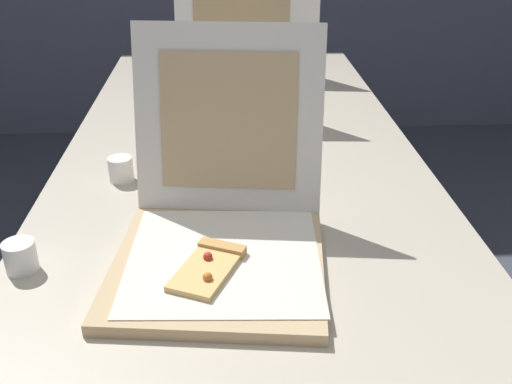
{
  "coord_description": "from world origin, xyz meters",
  "views": [
    {
      "loc": [
        -0.04,
        -0.56,
        1.32
      ],
      "look_at": [
        0.02,
        0.46,
        0.78
      ],
      "focal_mm": 41.32,
      "sensor_mm": 36.0,
      "label": 1
    }
  ],
  "objects_px": {
    "pizza_box_middle": "(241,118)",
    "table": "(243,198)",
    "pizza_box_back": "(264,71)",
    "pizza_box_front": "(221,231)",
    "cup_white_near_left": "(20,257)",
    "cup_white_mid": "(121,169)"
  },
  "relations": [
    {
      "from": "pizza_box_back",
      "to": "cup_white_mid",
      "type": "distance_m",
      "value": 0.78
    },
    {
      "from": "pizza_box_back",
      "to": "cup_white_mid",
      "type": "relative_size",
      "value": 7.78
    },
    {
      "from": "table",
      "to": "cup_white_near_left",
      "type": "distance_m",
      "value": 0.52
    },
    {
      "from": "pizza_box_front",
      "to": "cup_white_mid",
      "type": "bearing_deg",
      "value": 131.16
    },
    {
      "from": "pizza_box_middle",
      "to": "pizza_box_back",
      "type": "xyz_separation_m",
      "value": [
        0.09,
        0.44,
        -0.0
      ]
    },
    {
      "from": "pizza_box_front",
      "to": "pizza_box_middle",
      "type": "bearing_deg",
      "value": 91.16
    },
    {
      "from": "pizza_box_middle",
      "to": "pizza_box_back",
      "type": "distance_m",
      "value": 0.45
    },
    {
      "from": "table",
      "to": "cup_white_near_left",
      "type": "xyz_separation_m",
      "value": [
        -0.4,
        -0.33,
        0.07
      ]
    },
    {
      "from": "table",
      "to": "pizza_box_middle",
      "type": "xyz_separation_m",
      "value": [
        0.0,
        0.26,
        0.1
      ]
    },
    {
      "from": "pizza_box_back",
      "to": "pizza_box_middle",
      "type": "bearing_deg",
      "value": -95.22
    },
    {
      "from": "pizza_box_back",
      "to": "pizza_box_front",
      "type": "bearing_deg",
      "value": -91.66
    },
    {
      "from": "pizza_box_middle",
      "to": "table",
      "type": "bearing_deg",
      "value": -87.04
    },
    {
      "from": "pizza_box_middle",
      "to": "cup_white_mid",
      "type": "distance_m",
      "value": 0.37
    },
    {
      "from": "pizza_box_back",
      "to": "cup_white_near_left",
      "type": "xyz_separation_m",
      "value": [
        -0.49,
        -1.04,
        -0.03
      ]
    },
    {
      "from": "pizza_box_front",
      "to": "pizza_box_middle",
      "type": "xyz_separation_m",
      "value": [
        0.05,
        0.57,
        0.0
      ]
    },
    {
      "from": "pizza_box_middle",
      "to": "pizza_box_front",
      "type": "bearing_deg",
      "value": -91.7
    },
    {
      "from": "pizza_box_front",
      "to": "cup_white_mid",
      "type": "distance_m",
      "value": 0.4
    },
    {
      "from": "pizza_box_middle",
      "to": "cup_white_near_left",
      "type": "xyz_separation_m",
      "value": [
        -0.4,
        -0.59,
        -0.03
      ]
    },
    {
      "from": "pizza_box_front",
      "to": "pizza_box_back",
      "type": "distance_m",
      "value": 1.02
    },
    {
      "from": "pizza_box_middle",
      "to": "cup_white_near_left",
      "type": "height_order",
      "value": "pizza_box_middle"
    },
    {
      "from": "pizza_box_front",
      "to": "pizza_box_back",
      "type": "height_order",
      "value": "pizza_box_back"
    },
    {
      "from": "pizza_box_front",
      "to": "pizza_box_middle",
      "type": "relative_size",
      "value": 1.1
    }
  ]
}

